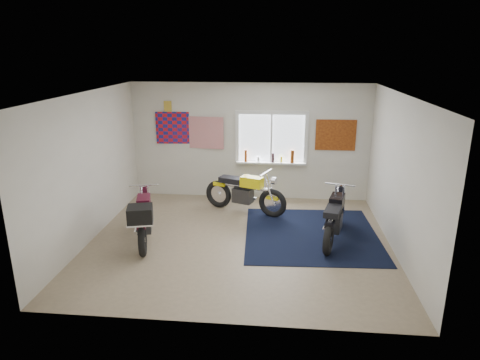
# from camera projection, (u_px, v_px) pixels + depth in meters

# --- Properties ---
(ground) EXTENTS (5.50, 5.50, 0.00)m
(ground) POSITION_uv_depth(u_px,v_px,m) (239.00, 241.00, 7.94)
(ground) COLOR #9E896B
(ground) RESTS_ON ground
(room_shell) EXTENTS (5.50, 5.50, 5.50)m
(room_shell) POSITION_uv_depth(u_px,v_px,m) (239.00, 155.00, 7.45)
(room_shell) COLOR white
(room_shell) RESTS_ON ground
(navy_rug) EXTENTS (2.63, 2.72, 0.01)m
(navy_rug) POSITION_uv_depth(u_px,v_px,m) (311.00, 234.00, 8.22)
(navy_rug) COLOR black
(navy_rug) RESTS_ON ground
(window_assembly) EXTENTS (1.66, 0.17, 1.26)m
(window_assembly) POSITION_uv_depth(u_px,v_px,m) (271.00, 142.00, 9.84)
(window_assembly) COLOR white
(window_assembly) RESTS_ON room_shell
(oil_bottles) EXTENTS (1.15, 0.09, 0.30)m
(oil_bottles) POSITION_uv_depth(u_px,v_px,m) (274.00, 157.00, 9.86)
(oil_bottles) COLOR #883913
(oil_bottles) RESTS_ON window_assembly
(flag_display) EXTENTS (1.60, 0.10, 1.17)m
(flag_display) POSITION_uv_depth(u_px,v_px,m) (168.00, 106.00, 9.84)
(flag_display) COLOR red
(flag_display) RESTS_ON room_shell
(triumph_poster) EXTENTS (0.90, 0.03, 0.70)m
(triumph_poster) POSITION_uv_depth(u_px,v_px,m) (336.00, 135.00, 9.66)
(triumph_poster) COLOR #A54C14
(triumph_poster) RESTS_ON room_shell
(yellow_triumph) EXTENTS (1.85, 0.85, 0.97)m
(yellow_triumph) POSITION_uv_depth(u_px,v_px,m) (244.00, 193.00, 9.25)
(yellow_triumph) COLOR black
(yellow_triumph) RESTS_ON ground
(black_chrome_bike) EXTENTS (0.71, 1.84, 0.96)m
(black_chrome_bike) POSITION_uv_depth(u_px,v_px,m) (335.00, 219.00, 7.88)
(black_chrome_bike) COLOR black
(black_chrome_bike) RESTS_ON navy_rug
(maroon_tourer) EXTENTS (0.81, 1.85, 0.94)m
(maroon_tourer) POSITION_uv_depth(u_px,v_px,m) (143.00, 218.00, 7.71)
(maroon_tourer) COLOR black
(maroon_tourer) RESTS_ON ground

